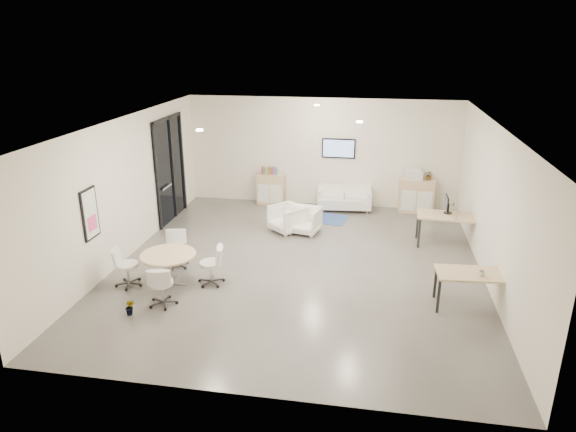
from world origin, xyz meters
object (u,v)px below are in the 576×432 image
at_px(armchair_left, 287,217).
at_px(desk_rear, 448,218).
at_px(sideboard_left, 271,189).
at_px(desk_front, 474,276).
at_px(sideboard_right, 416,196).
at_px(loveseat, 344,199).
at_px(armchair_right, 305,219).
at_px(round_table, 168,258).

relative_size(armchair_left, desk_rear, 0.51).
bearing_deg(sideboard_left, armchair_left, -68.58).
height_order(sideboard_left, desk_front, sideboard_left).
bearing_deg(sideboard_left, desk_rear, -26.51).
relative_size(sideboard_right, desk_rear, 0.65).
height_order(sideboard_right, desk_front, sideboard_right).
distance_m(loveseat, armchair_left, 2.49).
height_order(sideboard_left, armchair_right, sideboard_left).
distance_m(sideboard_right, loveseat, 2.09).
distance_m(armchair_left, desk_rear, 4.05).
xyz_separation_m(sideboard_left, loveseat, (2.24, -0.16, -0.14)).
bearing_deg(loveseat, sideboard_left, 171.27).
bearing_deg(desk_rear, loveseat, 143.38).
bearing_deg(armchair_left, desk_front, 2.22).
xyz_separation_m(armchair_right, desk_rear, (3.55, -0.19, 0.31)).
bearing_deg(armchair_right, armchair_left, -170.76).
bearing_deg(armchair_left, sideboard_left, 152.53).
bearing_deg(sideboard_left, desk_front, -48.01).
bearing_deg(armchair_left, armchair_right, 38.37).
bearing_deg(round_table, desk_front, 0.57).
relative_size(sideboard_right, armchair_left, 1.25).
height_order(armchair_left, round_table, armchair_left).
bearing_deg(loveseat, armchair_right, -117.64).
relative_size(loveseat, round_table, 1.43).
height_order(sideboard_left, round_table, sideboard_left).
xyz_separation_m(sideboard_right, desk_rear, (0.59, -2.42, 0.20)).
bearing_deg(desk_front, armchair_left, 136.94).
bearing_deg(armchair_left, round_table, -77.74).
height_order(sideboard_right, desk_rear, sideboard_right).
distance_m(sideboard_right, armchair_right, 3.71).
bearing_deg(desk_front, armchair_right, 133.69).
distance_m(sideboard_left, sideboard_right, 4.32).
xyz_separation_m(armchair_left, desk_front, (4.14, -3.34, 0.26)).
xyz_separation_m(sideboard_left, desk_front, (5.02, -5.58, 0.19)).
bearing_deg(sideboard_right, round_table, -133.42).
relative_size(sideboard_left, loveseat, 0.57).
relative_size(sideboard_right, loveseat, 0.61).
distance_m(sideboard_right, desk_front, 5.60).
height_order(loveseat, desk_rear, desk_rear).
bearing_deg(armchair_right, desk_rear, 8.94).
relative_size(armchair_right, desk_front, 0.52).
distance_m(sideboard_left, round_table, 5.72).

